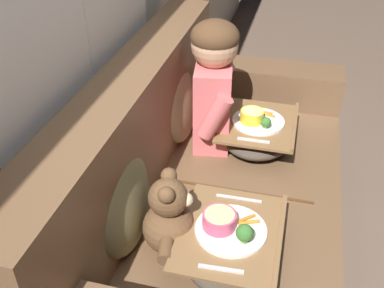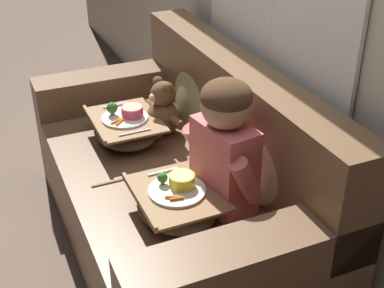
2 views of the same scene
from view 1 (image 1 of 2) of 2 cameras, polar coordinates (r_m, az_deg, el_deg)
The scene contains 8 objects.
ground_plane at distance 2.27m, azimuth 3.37°, elevation -14.94°, with size 14.00×14.00×0.00m, color brown.
couch at distance 2.03m, azimuth 1.81°, elevation -8.14°, with size 1.91×0.99×0.98m.
throw_pillow_behind_child at distance 2.18m, azimuth -1.92°, elevation 5.72°, with size 0.42×0.20×0.44m.
throw_pillow_behind_teddy at distance 1.61m, azimuth -9.14°, elevation -6.62°, with size 0.43×0.21×0.44m.
child_figure at distance 2.08m, azimuth 2.81°, elevation 8.31°, with size 0.45×0.24×0.61m.
teddy_bear at distance 1.60m, azimuth -2.79°, elevation -9.51°, with size 0.34×0.25×0.32m.
lap_tray_child at distance 2.18m, azimuth 8.27°, elevation 1.46°, with size 0.42×0.36×0.20m.
lap_tray_teddy at distance 1.61m, azimuth 4.83°, elevation -12.40°, with size 0.44×0.35×0.21m.
Camera 1 is at (-1.47, -0.24, 1.72)m, focal length 42.00 mm.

